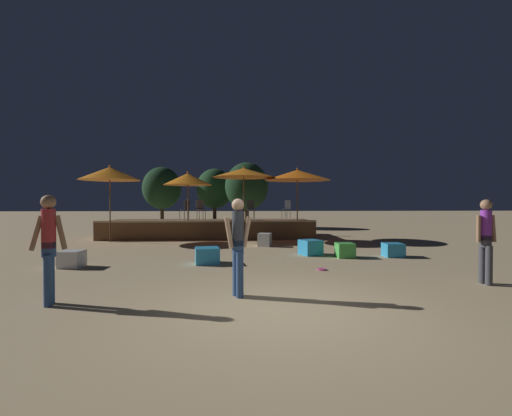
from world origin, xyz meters
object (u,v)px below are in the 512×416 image
bistro_chair_3 (287,207)px  background_tree_0 (162,188)px  patio_umbrella_0 (188,179)px  bistro_chair_2 (186,208)px  cube_seat_5 (393,250)px  bistro_chair_1 (200,208)px  frisbee_disc (322,269)px  patio_umbrella_3 (244,173)px  patio_umbrella_2 (297,175)px  cube_seat_1 (72,259)px  cube_seat_2 (265,240)px  person_1 (238,243)px  cube_seat_4 (207,256)px  person_0 (49,245)px  person_2 (486,238)px  cube_seat_0 (345,250)px  bistro_chair_0 (251,207)px  background_tree_2 (215,189)px  patio_umbrella_1 (110,174)px  background_tree_1 (247,186)px  cube_seat_3 (310,247)px

bistro_chair_3 → background_tree_0: bearing=173.1°
patio_umbrella_0 → bistro_chair_2: 1.81m
cube_seat_5 → bistro_chair_1: bearing=137.6°
cube_seat_5 → frisbee_disc: size_ratio=2.57×
patio_umbrella_3 → patio_umbrella_0: bearing=174.5°
patio_umbrella_2 → cube_seat_5: patio_umbrella_2 is taller
cube_seat_1 → patio_umbrella_3: bearing=52.9°
cube_seat_1 → bistro_chair_2: size_ratio=0.60×
cube_seat_2 → person_1: size_ratio=0.33×
background_tree_0 → bistro_chair_2: bearing=-71.5°
cube_seat_4 → person_0: 4.32m
person_2 → cube_seat_0: bearing=21.1°
person_2 → bistro_chair_1: bistro_chair_1 is taller
cube_seat_2 → cube_seat_4: size_ratio=0.79×
cube_seat_0 → frisbee_disc: 2.21m
cube_seat_1 → person_1: person_1 is taller
person_1 → cube_seat_2: bearing=149.3°
person_0 → background_tree_0: (-2.70, 20.47, 1.76)m
person_1 → bistro_chair_0: bearing=154.3°
cube_seat_0 → background_tree_2: size_ratio=0.12×
patio_umbrella_2 → person_0: size_ratio=1.79×
cube_seat_4 → bistro_chair_3: bearing=67.2°
bistro_chair_0 → bistro_chair_2: 3.12m
patio_umbrella_1 → background_tree_2: (3.53, 11.97, -0.14)m
bistro_chair_0 → person_0: bearing=-112.4°
patio_umbrella_1 → patio_umbrella_2: patio_umbrella_1 is taller
cube_seat_2 → bistro_chair_2: size_ratio=0.63×
patio_umbrella_3 → cube_seat_0: size_ratio=6.35×
bistro_chair_3 → cube_seat_1: bearing=-88.6°
bistro_chair_1 → person_1: bearing=-107.1°
cube_seat_4 → bistro_chair_3: (3.31, 7.87, 1.20)m
person_2 → bistro_chair_2: bistro_chair_2 is taller
bistro_chair_1 → person_2: bearing=-81.4°
patio_umbrella_0 → patio_umbrella_2: size_ratio=0.95×
bistro_chair_2 → cube_seat_4: bearing=48.2°
patio_umbrella_0 → cube_seat_0: (5.42, -4.98, -2.46)m
patio_umbrella_2 → background_tree_1: size_ratio=0.74×
person_1 → bistro_chair_3: bearing=145.1°
cube_seat_2 → background_tree_0: size_ratio=0.13×
person_1 → bistro_chair_0: size_ratio=1.92×
patio_umbrella_3 → bistro_chair_1: 2.81m
background_tree_1 → bistro_chair_2: bearing=-115.9°
person_1 → bistro_chair_1: bistro_chair_1 is taller
background_tree_2 → cube_seat_2: bearing=-78.4°
patio_umbrella_3 → cube_seat_5: 7.04m
person_0 → bistro_chair_0: (3.67, 11.01, 0.44)m
cube_seat_3 → cube_seat_4: cube_seat_3 is taller
cube_seat_0 → background_tree_0: size_ratio=0.12×
cube_seat_3 → cube_seat_0: bearing=-30.5°
person_0 → background_tree_1: background_tree_1 is taller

